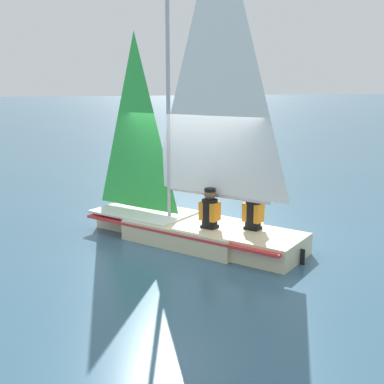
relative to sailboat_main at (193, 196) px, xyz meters
The scene contains 4 objects.
ground_plane 0.92m from the sailboat_main, 145.52° to the right, with size 260.00×260.00×0.00m, color #38607A.
sailboat_main is the anchor object (origin of this frame).
sailor_helm 0.59m from the sailboat_main, 16.38° to the left, with size 0.43×0.42×1.16m.
sailor_crew 1.26m from the sailboat_main, 44.75° to the left, with size 0.43×0.42×1.16m.
Camera 1 is at (8.55, -3.33, 3.05)m, focal length 45.00 mm.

